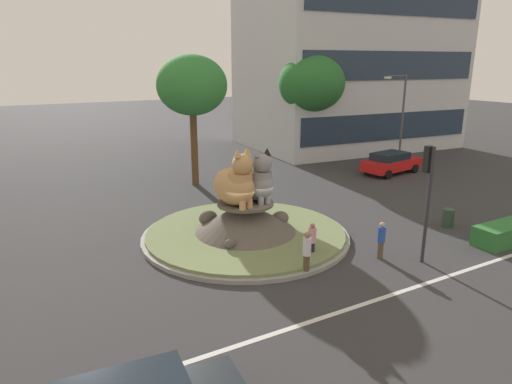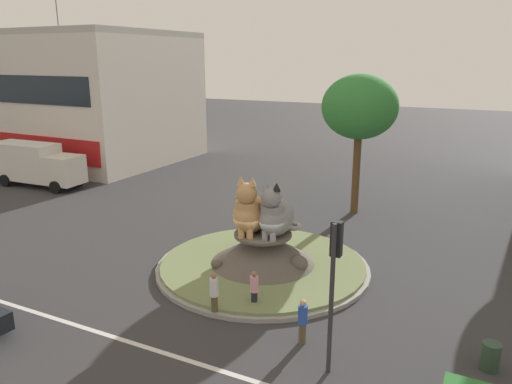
# 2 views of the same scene
# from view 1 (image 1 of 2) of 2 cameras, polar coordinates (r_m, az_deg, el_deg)

# --- Properties ---
(ground_plane) EXTENTS (160.00, 160.00, 0.00)m
(ground_plane) POSITION_cam_1_polar(r_m,az_deg,el_deg) (21.29, -1.31, -5.67)
(ground_plane) COLOR #333335
(lane_centreline) EXTENTS (112.00, 0.20, 0.01)m
(lane_centreline) POSITION_cam_1_polar(r_m,az_deg,el_deg) (15.81, 11.69, -14.18)
(lane_centreline) COLOR silver
(lane_centreline) RESTS_ON ground
(roundabout_island) EXTENTS (9.59, 9.59, 1.70)m
(roundabout_island) POSITION_cam_1_polar(r_m,az_deg,el_deg) (21.08, -1.33, -4.11)
(roundabout_island) COLOR gray
(roundabout_island) RESTS_ON ground
(cat_statue_calico) EXTENTS (1.93, 2.82, 2.67)m
(cat_statue_calico) POSITION_cam_1_polar(r_m,az_deg,el_deg) (20.06, -2.59, 1.01)
(cat_statue_calico) COLOR tan
(cat_statue_calico) RESTS_ON roundabout_island
(cat_statue_grey) EXTENTS (1.57, 2.50, 2.53)m
(cat_statue_grey) POSITION_cam_1_polar(r_m,az_deg,el_deg) (20.74, 0.15, 1.39)
(cat_statue_grey) COLOR gray
(cat_statue_grey) RESTS_ON roundabout_island
(traffic_light_mast) EXTENTS (0.33, 0.46, 4.77)m
(traffic_light_mast) POSITION_cam_1_polar(r_m,az_deg,el_deg) (18.98, 20.81, 1.15)
(traffic_light_mast) COLOR #2D2D33
(traffic_light_mast) RESTS_ON ground
(broadleaf_tree_behind_island) EXTENTS (4.45, 4.45, 8.36)m
(broadleaf_tree_behind_island) POSITION_cam_1_polar(r_m,az_deg,el_deg) (29.52, -8.06, 13.06)
(broadleaf_tree_behind_island) COLOR brown
(broadleaf_tree_behind_island) RESTS_ON ground
(second_tree_near_tower) EXTENTS (5.23, 5.23, 8.49)m
(second_tree_near_tower) POSITION_cam_1_polar(r_m,az_deg,el_deg) (36.84, 7.00, 13.37)
(second_tree_near_tower) COLOR brown
(second_tree_near_tower) RESTS_ON ground
(streetlight_arm) EXTENTS (2.06, 0.32, 6.98)m
(streetlight_arm) POSITION_cam_1_polar(r_m,az_deg,el_deg) (36.59, 17.72, 9.30)
(streetlight_arm) COLOR #4C4C51
(streetlight_arm) RESTS_ON ground
(pedestrian_white_shirt) EXTENTS (0.32, 0.32, 1.75)m
(pedestrian_white_shirt) POSITION_cam_1_polar(r_m,az_deg,el_deg) (17.42, 6.41, -7.52)
(pedestrian_white_shirt) COLOR brown
(pedestrian_white_shirt) RESTS_ON ground
(pedestrian_pink_shirt) EXTENTS (0.33, 0.33, 1.54)m
(pedestrian_pink_shirt) POSITION_cam_1_polar(r_m,az_deg,el_deg) (18.90, 7.07, -6.03)
(pedestrian_pink_shirt) COLOR black
(pedestrian_pink_shirt) RESTS_ON ground
(pedestrian_blue_shirt) EXTENTS (0.32, 0.32, 1.60)m
(pedestrian_blue_shirt) POSITION_cam_1_polar(r_m,az_deg,el_deg) (19.44, 15.47, -5.76)
(pedestrian_blue_shirt) COLOR brown
(pedestrian_blue_shirt) RESTS_ON ground
(parked_car_right) EXTENTS (4.96, 2.61, 1.57)m
(parked_car_right) POSITION_cam_1_polar(r_m,az_deg,el_deg) (34.53, 16.63, 3.60)
(parked_car_right) COLOR red
(parked_car_right) RESTS_ON ground
(litter_bin) EXTENTS (0.56, 0.56, 0.90)m
(litter_bin) POSITION_cam_1_polar(r_m,az_deg,el_deg) (24.39, 23.01, -3.01)
(litter_bin) COLOR #2D4233
(litter_bin) RESTS_ON ground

